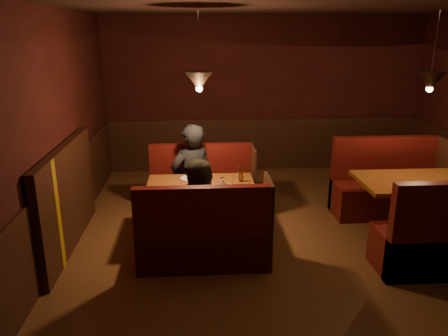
{
  "coord_description": "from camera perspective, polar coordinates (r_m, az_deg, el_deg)",
  "views": [
    {
      "loc": [
        -1.31,
        -4.76,
        2.61
      ],
      "look_at": [
        -0.97,
        0.54,
        0.95
      ],
      "focal_mm": 35.0,
      "sensor_mm": 36.0,
      "label": 1
    }
  ],
  "objects": [
    {
      "name": "room",
      "position": [
        5.16,
        7.99,
        -0.4
      ],
      "size": [
        6.02,
        7.02,
        2.92
      ],
      "color": "brown",
      "rests_on": "ground"
    },
    {
      "name": "main_table",
      "position": [
        5.68,
        -2.89,
        -3.7
      ],
      "size": [
        1.38,
        0.84,
        0.97
      ],
      "color": "#582F0E",
      "rests_on": "ground"
    },
    {
      "name": "main_bench_far",
      "position": [
        6.5,
        -2.83,
        -3.2
      ],
      "size": [
        1.52,
        0.54,
        1.04
      ],
      "color": "#3C0C0B",
      "rests_on": "ground"
    },
    {
      "name": "main_bench_near",
      "position": [
        5.06,
        -2.5,
        -9.46
      ],
      "size": [
        1.52,
        0.54,
        1.04
      ],
      "color": "#3C0C0B",
      "rests_on": "ground"
    },
    {
      "name": "second_table",
      "position": [
        6.13,
        23.63,
        -3.29
      ],
      "size": [
        1.44,
        0.92,
        0.81
      ],
      "color": "#582F0E",
      "rests_on": "ground"
    },
    {
      "name": "second_bench_far",
      "position": [
        6.94,
        20.49,
        -2.67
      ],
      "size": [
        1.59,
        0.6,
        1.14
      ],
      "color": "#3C0C0B",
      "rests_on": "ground"
    },
    {
      "name": "diner_a",
      "position": [
        6.19,
        -4.27,
        1.0
      ],
      "size": [
        0.75,
        0.65,
        1.75
      ],
      "primitive_type": "imported",
      "rotation": [
        0.0,
        0.0,
        3.57
      ],
      "color": "black",
      "rests_on": "ground"
    },
    {
      "name": "diner_b",
      "position": [
        5.03,
        -2.93,
        -3.89
      ],
      "size": [
        0.92,
        0.81,
        1.58
      ],
      "primitive_type": "imported",
      "rotation": [
        0.0,
        0.0,
        -0.33
      ],
      "color": "black",
      "rests_on": "ground"
    }
  ]
}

